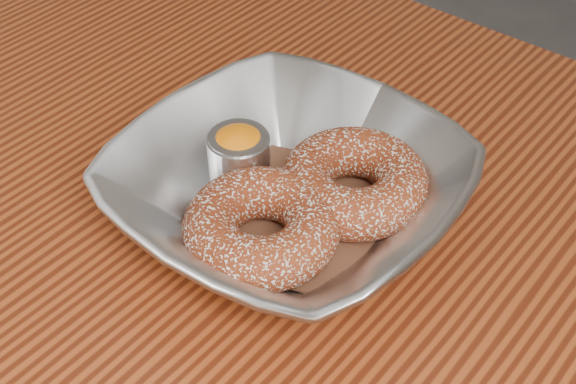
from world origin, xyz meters
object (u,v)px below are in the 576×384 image
Objects in this scene: table at (278,355)px; donut_front at (262,227)px; ramekin at (239,157)px; donut_back at (354,182)px; serving_bowl at (288,191)px.

donut_front reaches higher than table.
table is at bearing -32.17° from ramekin.
donut_front is at bearing -105.66° from donut_back.
donut_back is 2.11× the size of ramekin.
donut_back reaches higher than table.
donut_back is (0.00, 0.09, 0.13)m from table.
donut_back is at bearing 51.96° from serving_bowl.
ramekin reaches higher than table.
donut_back is 0.09m from ramekin.
table is at bearing -18.02° from donut_front.
ramekin reaches higher than donut_back.
donut_front is 2.11× the size of ramekin.
donut_front is 0.07m from ramekin.
ramekin is at bearing 144.09° from donut_front.
donut_back is at bearing 24.92° from ramekin.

